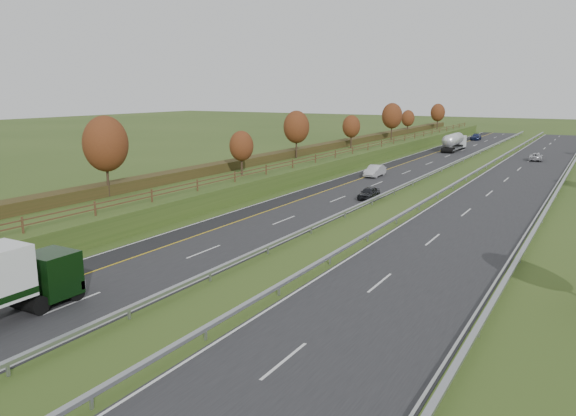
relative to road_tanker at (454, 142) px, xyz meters
name	(u,v)px	position (x,y,z in m)	size (l,w,h in m)	color
ground	(419,194)	(8.06, -49.87, -1.86)	(400.00, 400.00, 0.00)	#354D1B
near_carriageway	(371,182)	(0.06, -44.87, -1.84)	(10.50, 200.00, 0.04)	#232325
far_carriageway	(502,193)	(16.56, -44.87, -1.84)	(10.50, 200.00, 0.04)	#232325
hard_shoulder	(345,180)	(-3.69, -44.87, -1.84)	(3.00, 200.00, 0.04)	black
lane_markings	(418,186)	(6.46, -44.99, -1.81)	(26.75, 200.00, 0.01)	silver
embankment_left	(286,168)	(-12.94, -44.87, -0.86)	(12.00, 200.00, 2.00)	#354D1B
hedge_left	(274,156)	(-14.94, -44.87, 0.69)	(2.20, 180.00, 1.10)	#333215
fence_left	(312,158)	(-8.44, -45.28, 0.87)	(0.12, 189.06, 1.20)	#422B19
median_barrier_near	(413,181)	(5.76, -44.87, -1.25)	(0.32, 200.00, 0.71)	#989BA1
median_barrier_far	(453,184)	(10.86, -44.87, -1.25)	(0.32, 200.00, 0.71)	#989BA1
outer_barrier_far	(556,193)	(22.36, -44.87, -1.25)	(0.32, 200.00, 0.71)	#989BA1
trees_left	(276,132)	(-12.59, -48.24, 4.51)	(6.64, 164.30, 7.66)	#2D2116
road_tanker	(454,142)	(0.00, 0.00, 0.00)	(2.40, 11.22, 3.46)	silver
car_dark_near	(369,193)	(4.22, -56.02, -1.16)	(1.56, 3.88, 1.32)	black
car_silver_mid	(375,171)	(-1.26, -40.06, -1.03)	(1.68, 4.83, 1.59)	silver
car_small_far	(476,137)	(-1.39, 27.61, -1.09)	(2.06, 5.06, 1.47)	#161F47
car_oncoming	(536,157)	(16.19, -9.17, -1.17)	(2.16, 4.68, 1.30)	#B3B3B8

